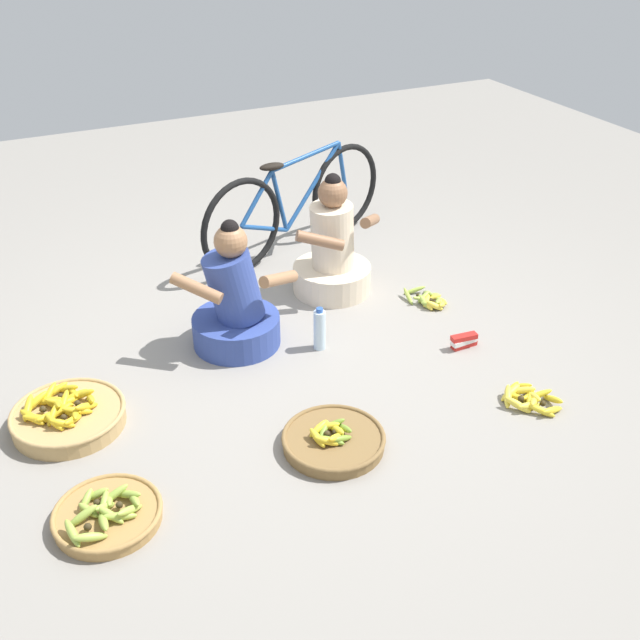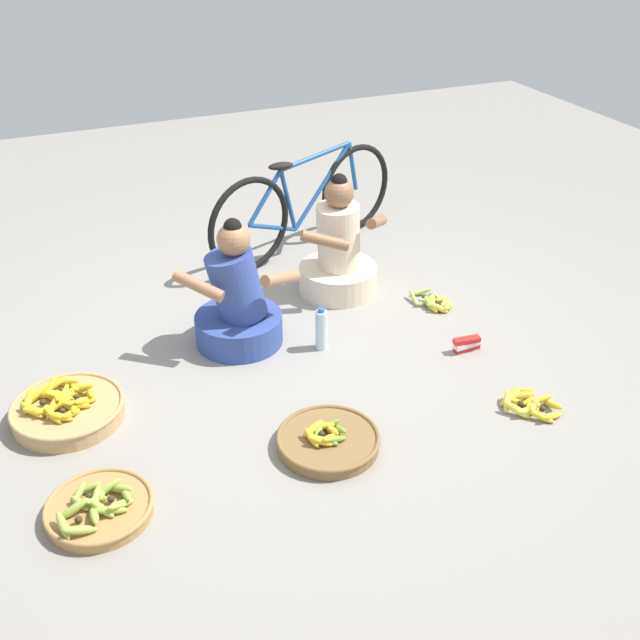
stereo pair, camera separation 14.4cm
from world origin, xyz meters
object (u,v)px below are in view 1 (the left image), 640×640
(vendor_woman_front, at_px, (235,306))
(banana_basket_mid_right, at_px, (333,440))
(loose_bananas_front_center, at_px, (528,398))
(banana_basket_mid_left, at_px, (67,415))
(packet_carton_stack, at_px, (464,341))
(loose_bananas_back_right, at_px, (430,300))
(vendor_woman_behind, at_px, (333,255))
(water_bottle, at_px, (320,330))
(bicycle_leaning, at_px, (296,204))
(banana_basket_front_right, at_px, (107,514))

(vendor_woman_front, distance_m, banana_basket_mid_right, 1.12)
(vendor_woman_front, xyz_separation_m, loose_bananas_front_center, (1.19, -1.23, -0.23))
(banana_basket_mid_left, xyz_separation_m, packet_carton_stack, (2.25, -0.27, -0.02))
(packet_carton_stack, bearing_deg, loose_bananas_back_right, 79.10)
(vendor_woman_front, relative_size, banana_basket_mid_right, 1.55)
(vendor_woman_behind, xyz_separation_m, loose_bananas_front_center, (0.38, -1.57, -0.24))
(vendor_woman_behind, xyz_separation_m, water_bottle, (-0.39, -0.61, -0.14))
(loose_bananas_back_right, bearing_deg, banana_basket_mid_right, -140.24)
(banana_basket_mid_left, distance_m, packet_carton_stack, 2.26)
(banana_basket_mid_left, bearing_deg, banana_basket_mid_right, -32.68)
(bicycle_leaning, xyz_separation_m, packet_carton_stack, (0.35, -1.65, -0.31))
(vendor_woman_behind, xyz_separation_m, loose_bananas_back_right, (0.49, -0.44, -0.24))
(vendor_woman_front, height_order, bicycle_leaning, vendor_woman_front)
(loose_bananas_front_center, bearing_deg, vendor_woman_front, 134.12)
(loose_bananas_front_center, bearing_deg, banana_basket_mid_left, 158.79)
(loose_bananas_front_center, relative_size, loose_bananas_back_right, 1.04)
(vendor_woman_front, relative_size, packet_carton_stack, 4.56)
(packet_carton_stack, bearing_deg, banana_basket_front_right, -167.48)
(water_bottle, bearing_deg, banana_basket_mid_left, -176.20)
(vendor_woman_behind, bearing_deg, banana_basket_front_right, -141.24)
(bicycle_leaning, bearing_deg, loose_bananas_front_center, -81.48)
(banana_basket_front_right, bearing_deg, loose_bananas_front_center, -2.85)
(water_bottle, height_order, packet_carton_stack, water_bottle)
(bicycle_leaning, bearing_deg, banana_basket_front_right, -130.99)
(banana_basket_front_right, distance_m, packet_carton_stack, 2.26)
(vendor_woman_front, xyz_separation_m, banana_basket_front_right, (-1.01, -1.12, -0.21))
(water_bottle, bearing_deg, packet_carton_stack, -25.25)
(vendor_woman_front, bearing_deg, bicycle_leaning, 50.43)
(banana_basket_mid_left, bearing_deg, loose_bananas_front_center, -21.21)
(banana_basket_mid_left, bearing_deg, packet_carton_stack, -6.79)
(bicycle_leaning, distance_m, banana_basket_mid_right, 2.27)
(loose_bananas_back_right, height_order, water_bottle, water_bottle)
(bicycle_leaning, height_order, packet_carton_stack, bicycle_leaning)
(banana_basket_mid_right, relative_size, packet_carton_stack, 2.94)
(vendor_woman_behind, distance_m, water_bottle, 0.73)
(banana_basket_front_right, relative_size, banana_basket_mid_right, 0.93)
(water_bottle, bearing_deg, vendor_woman_front, 148.46)
(water_bottle, xyz_separation_m, packet_carton_stack, (0.77, -0.37, -0.08))
(bicycle_leaning, xyz_separation_m, water_bottle, (-0.43, -1.29, -0.23))
(vendor_woman_front, height_order, banana_basket_mid_left, vendor_woman_front)
(vendor_woman_front, distance_m, water_bottle, 0.51)
(banana_basket_front_right, height_order, loose_bananas_back_right, banana_basket_front_right)
(banana_basket_mid_left, xyz_separation_m, water_bottle, (1.47, 0.10, 0.07))
(banana_basket_mid_left, height_order, loose_bananas_back_right, banana_basket_mid_left)
(vendor_woman_front, distance_m, loose_bananas_back_right, 1.32)
(vendor_woman_behind, bearing_deg, loose_bananas_front_center, -76.39)
(banana_basket_front_right, height_order, banana_basket_mid_right, banana_basket_front_right)
(vendor_woman_front, relative_size, water_bottle, 2.94)
(bicycle_leaning, xyz_separation_m, banana_basket_mid_right, (-0.75, -2.12, -0.32))
(banana_basket_mid_left, distance_m, water_bottle, 1.48)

